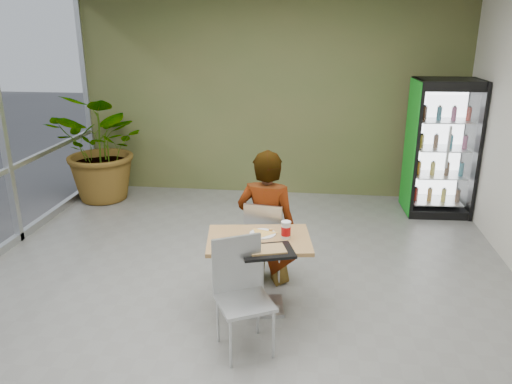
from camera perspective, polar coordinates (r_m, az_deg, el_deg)
ground at (r=5.13m, az=-2.43°, el=-12.48°), size 7.00×7.00×0.00m
room_envelope at (r=4.51m, az=-2.71°, el=5.18°), size 6.00×7.00×3.20m
dining_table at (r=4.77m, az=0.33°, el=-7.65°), size 1.05×0.80×0.75m
chair_far at (r=5.28m, az=1.03°, el=-5.00°), size 0.45×0.46×0.91m
chair_near at (r=4.26m, az=-1.76°, el=-10.59°), size 0.58×0.58×0.97m
seated_woman at (r=5.30m, az=1.22°, el=-4.38°), size 0.70×0.50×1.75m
pizza_plate at (r=4.75m, az=0.76°, el=-4.69°), size 0.35×0.34×0.03m
soda_cup at (r=4.66m, az=3.44°, el=-4.37°), size 0.09×0.09×0.17m
napkin_stack at (r=4.56m, az=-3.01°, el=-5.87°), size 0.22×0.22×0.02m
cafeteria_tray at (r=4.39m, az=1.33°, el=-6.81°), size 0.53×0.45×0.03m
beverage_fridge at (r=7.60m, az=20.40°, el=4.71°), size 0.92×0.72×1.94m
potted_plant at (r=8.05m, az=-16.94°, el=4.92°), size 1.89×1.76×1.69m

